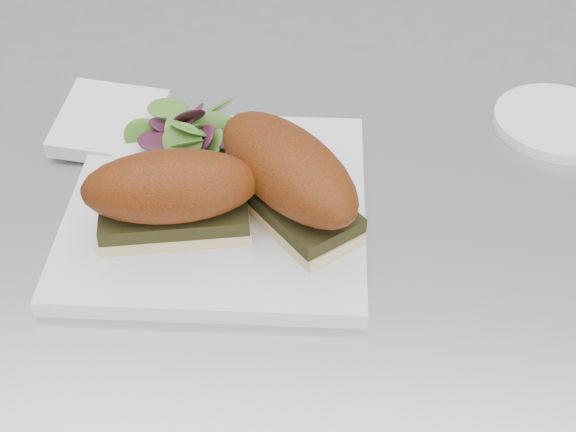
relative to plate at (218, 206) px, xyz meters
name	(u,v)px	position (x,y,z in m)	size (l,w,h in m)	color
table	(273,423)	(0.05, -0.06, -0.25)	(0.70, 0.70, 0.73)	silver
plate	(218,206)	(0.00, 0.00, 0.00)	(0.27, 0.27, 0.02)	white
sandwich_left	(172,194)	(-0.03, -0.05, 0.05)	(0.16, 0.09, 0.08)	beige
sandwich_right	(288,175)	(0.07, -0.01, 0.05)	(0.17, 0.18, 0.08)	beige
salad	(188,130)	(-0.04, 0.07, 0.03)	(0.10, 0.10, 0.05)	#5B9330
napkin	(128,137)	(-0.11, 0.10, 0.00)	(0.13, 0.13, 0.02)	white
saucer	(557,122)	(0.33, 0.17, 0.00)	(0.13, 0.13, 0.01)	white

